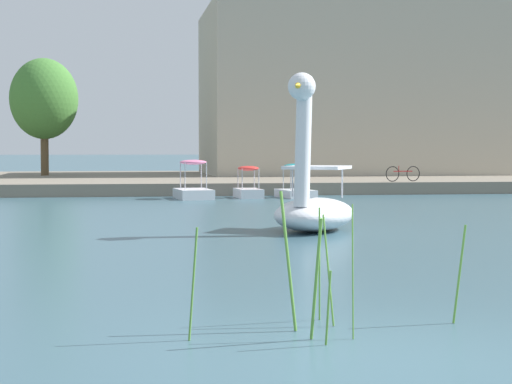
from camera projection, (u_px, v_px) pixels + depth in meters
ground_plane at (374, 358)px, 8.48m from camera, size 512.89×512.89×0.00m
shore_bank_far at (180, 181)px, 46.88m from camera, size 125.60×20.45×0.55m
swan_boat at (313, 201)px, 21.30m from camera, size 3.13×3.70×3.87m
pedal_boat_teal at (296, 188)px, 35.79m from camera, size 1.54×2.23×1.43m
pedal_boat_red at (248, 188)px, 35.58m from camera, size 1.10×1.92×1.33m
pedal_boat_pink at (193, 188)px, 34.93m from camera, size 1.61×2.48×1.60m
tree_broadleaf_behind_dock at (44, 99)px, 47.33m from camera, size 4.95×4.90×6.51m
bicycle_parked at (403, 174)px, 39.09m from camera, size 1.75×0.46×0.72m
parked_van at (364, 158)px, 47.54m from camera, size 4.80×2.40×1.76m
apartment_block at (354, 93)px, 51.29m from camera, size 18.02×10.82×9.70m
reed_clump_foreground at (320, 273)px, 9.58m from camera, size 3.31×1.42×1.59m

